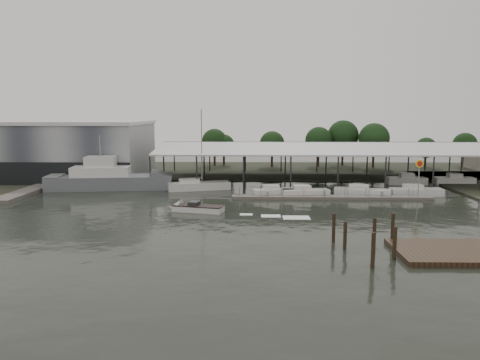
{
  "coord_description": "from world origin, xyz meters",
  "views": [
    {
      "loc": [
        3.62,
        -54.93,
        11.98
      ],
      "look_at": [
        2.08,
        10.9,
        2.5
      ],
      "focal_mm": 35.0,
      "sensor_mm": 36.0,
      "label": 1
    }
  ],
  "objects_px": {
    "shell_fuel_sign": "(419,171)",
    "white_sailboat": "(198,186)",
    "speedboat_underway": "(194,208)",
    "grey_trawler": "(109,179)"
  },
  "relations": [
    {
      "from": "white_sailboat",
      "to": "speedboat_underway",
      "type": "bearing_deg",
      "value": -100.6
    },
    {
      "from": "speedboat_underway",
      "to": "grey_trawler",
      "type": "bearing_deg",
      "value": -32.79
    },
    {
      "from": "grey_trawler",
      "to": "white_sailboat",
      "type": "distance_m",
      "value": 14.21
    },
    {
      "from": "shell_fuel_sign",
      "to": "grey_trawler",
      "type": "height_order",
      "value": "grey_trawler"
    },
    {
      "from": "shell_fuel_sign",
      "to": "white_sailboat",
      "type": "xyz_separation_m",
      "value": [
        -31.67,
        7.3,
        -3.28
      ]
    },
    {
      "from": "white_sailboat",
      "to": "speedboat_underway",
      "type": "relative_size",
      "value": 0.72
    },
    {
      "from": "shell_fuel_sign",
      "to": "white_sailboat",
      "type": "height_order",
      "value": "white_sailboat"
    },
    {
      "from": "shell_fuel_sign",
      "to": "speedboat_underway",
      "type": "bearing_deg",
      "value": -163.68
    },
    {
      "from": "grey_trawler",
      "to": "speedboat_underway",
      "type": "xyz_separation_m",
      "value": [
        15.44,
        -16.88,
        -1.19
      ]
    },
    {
      "from": "white_sailboat",
      "to": "shell_fuel_sign",
      "type": "bearing_deg",
      "value": -28.12
    }
  ]
}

